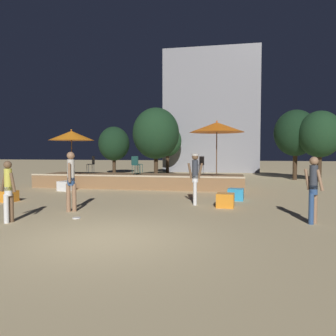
% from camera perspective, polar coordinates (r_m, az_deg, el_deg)
% --- Properties ---
extents(ground_plane, '(120.00, 120.00, 0.00)m').
position_cam_1_polar(ground_plane, '(7.35, -11.32, -11.97)').
color(ground_plane, '#D1B784').
extents(wooden_deck, '(10.80, 2.98, 0.72)m').
position_cam_1_polar(wooden_deck, '(17.46, -4.93, -2.21)').
color(wooden_deck, olive).
rests_on(wooden_deck, ground).
extents(patio_umbrella_0, '(2.24, 2.24, 3.00)m').
position_cam_1_polar(patio_umbrella_0, '(17.40, -16.47, 5.42)').
color(patio_umbrella_0, brown).
rests_on(patio_umbrella_0, ground).
extents(patio_umbrella_1, '(2.54, 2.54, 3.32)m').
position_cam_1_polar(patio_umbrella_1, '(15.55, 8.49, 7.02)').
color(patio_umbrella_1, brown).
rests_on(patio_umbrella_1, ground).
extents(cube_seat_0, '(0.61, 0.61, 0.47)m').
position_cam_1_polar(cube_seat_0, '(11.23, 9.96, -5.56)').
color(cube_seat_0, orange).
rests_on(cube_seat_0, ground).
extents(cube_seat_1, '(0.64, 0.64, 0.45)m').
position_cam_1_polar(cube_seat_1, '(12.92, 11.73, -4.52)').
color(cube_seat_1, '#2D9EDB').
rests_on(cube_seat_1, ground).
extents(cube_seat_2, '(0.72, 0.72, 0.46)m').
position_cam_1_polar(cube_seat_2, '(16.36, -17.36, -3.00)').
color(cube_seat_2, white).
rests_on(cube_seat_2, ground).
extents(cube_seat_3, '(0.56, 0.56, 0.41)m').
position_cam_1_polar(cube_seat_3, '(13.64, -26.00, -4.44)').
color(cube_seat_3, orange).
rests_on(cube_seat_3, ground).
extents(person_0, '(0.55, 0.31, 1.81)m').
position_cam_1_polar(person_0, '(11.50, 4.74, -1.32)').
color(person_0, white).
rests_on(person_0, ground).
extents(person_1, '(0.53, 0.29, 1.63)m').
position_cam_1_polar(person_1, '(9.60, -26.05, -3.43)').
color(person_1, brown).
rests_on(person_1, ground).
extents(person_2, '(0.46, 0.41, 1.75)m').
position_cam_1_polar(person_2, '(9.26, 23.99, -3.09)').
color(person_2, '#997051').
rests_on(person_2, ground).
extents(person_3, '(0.31, 0.48, 1.87)m').
position_cam_1_polar(person_3, '(10.63, -16.54, -1.71)').
color(person_3, '#997051').
rests_on(person_3, ground).
extents(bistro_chair_0, '(0.48, 0.48, 0.90)m').
position_cam_1_polar(bistro_chair_0, '(17.14, 5.69, 0.84)').
color(bistro_chair_0, '#47474C').
rests_on(bistro_chair_0, wooden_deck).
extents(bistro_chair_1, '(0.48, 0.48, 0.90)m').
position_cam_1_polar(bistro_chair_1, '(17.12, -5.73, 0.84)').
color(bistro_chair_1, '#1E4C47').
rests_on(bistro_chair_1, wooden_deck).
extents(bistro_chair_2, '(0.43, 0.43, 0.90)m').
position_cam_1_polar(bistro_chair_2, '(18.13, -5.35, 0.96)').
color(bistro_chair_2, '#1E4C47').
rests_on(bistro_chair_2, wooden_deck).
extents(bistro_chair_3, '(0.48, 0.48, 0.90)m').
position_cam_1_polar(bistro_chair_3, '(18.53, -13.11, 0.94)').
color(bistro_chair_3, '#2D3338').
rests_on(bistro_chair_3, wooden_deck).
extents(frisbee_disc, '(0.23, 0.23, 0.03)m').
position_cam_1_polar(frisbee_disc, '(9.61, -15.64, -8.38)').
color(frisbee_disc, white).
rests_on(frisbee_disc, ground).
extents(background_tree_0, '(2.61, 2.61, 4.37)m').
position_cam_1_polar(background_tree_0, '(22.29, 24.95, 5.34)').
color(background_tree_0, '#3D2B1C').
rests_on(background_tree_0, ground).
extents(background_tree_1, '(3.18, 3.18, 4.85)m').
position_cam_1_polar(background_tree_1, '(22.48, -2.12, 6.02)').
color(background_tree_1, '#3D2B1C').
rests_on(background_tree_1, ground).
extents(background_tree_2, '(2.76, 2.76, 4.60)m').
position_cam_1_polar(background_tree_2, '(23.14, 21.33, 5.68)').
color(background_tree_2, '#3D2B1C').
rests_on(background_tree_2, ground).
extents(background_tree_3, '(2.56, 2.56, 3.93)m').
position_cam_1_polar(background_tree_3, '(27.59, -9.39, 4.18)').
color(background_tree_3, '#3D2B1C').
rests_on(background_tree_3, ground).
extents(background_tree_4, '(2.44, 2.44, 4.12)m').
position_cam_1_polar(background_tree_4, '(28.43, -0.10, 4.71)').
color(background_tree_4, '#3D2B1C').
rests_on(background_tree_4, ground).
extents(distant_building, '(8.59, 3.54, 11.08)m').
position_cam_1_polar(distant_building, '(31.20, 7.58, 9.63)').
color(distant_building, gray).
rests_on(distant_building, ground).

